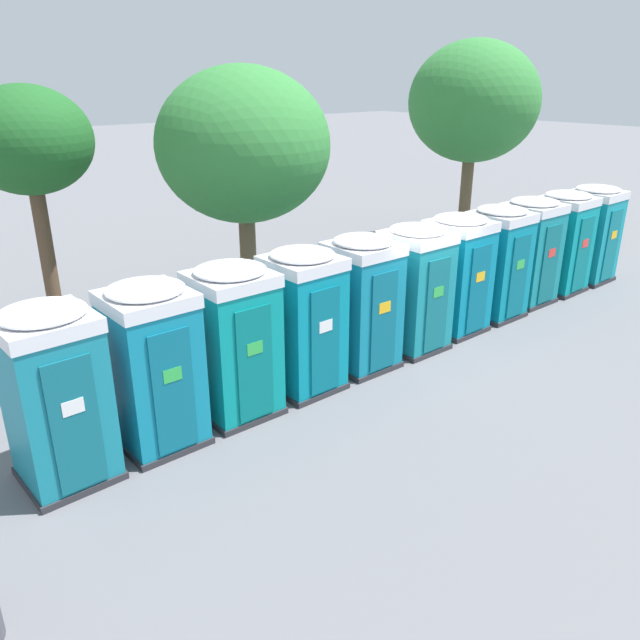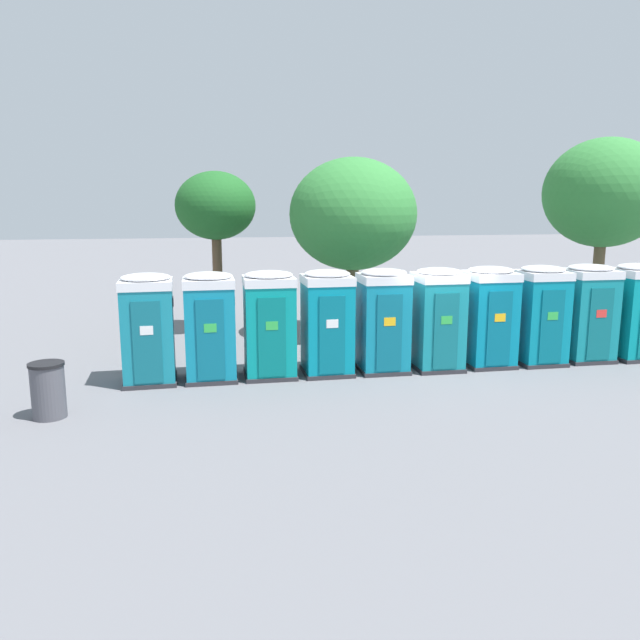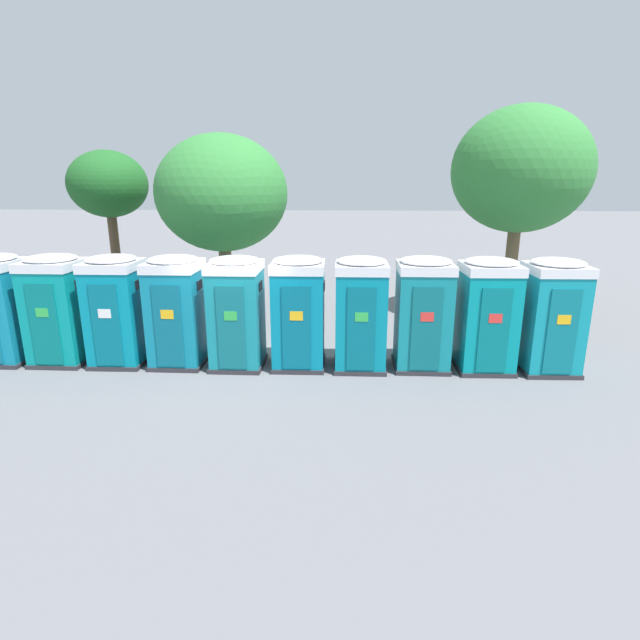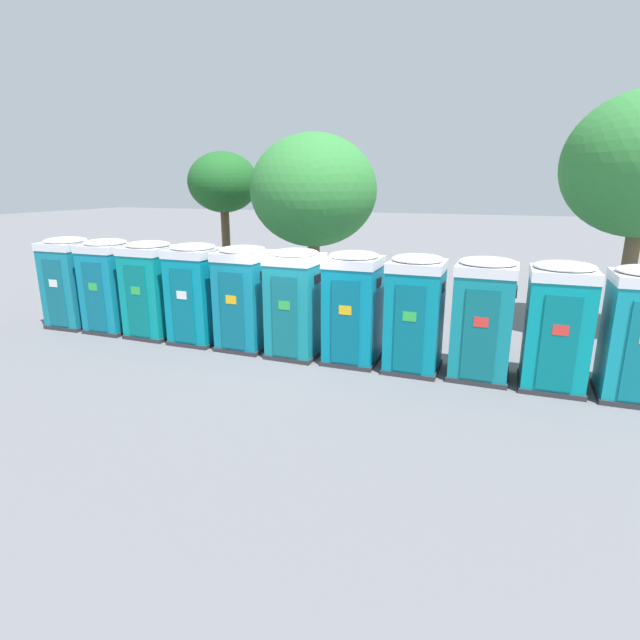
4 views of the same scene
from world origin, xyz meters
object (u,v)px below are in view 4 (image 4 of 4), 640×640
Objects in this scene: portapotty_5 at (295,303)px; portapotty_2 at (152,289)px; portapotty_3 at (196,293)px; portapotty_4 at (244,297)px; portapotty_9 at (557,325)px; portapotty_8 at (483,318)px; street_tree_0 at (314,191)px; street_tree_2 at (223,184)px; portapotty_1 at (110,285)px; portapotty_6 at (353,307)px; portapotty_10 at (640,333)px; portapotty_0 at (71,282)px; portapotty_7 at (415,313)px.

portapotty_2 is at bearing 178.90° from portapotty_5.
portapotty_3 is 2.78m from portapotty_5.
portapotty_9 is at bearing 0.03° from portapotty_4.
street_tree_0 reaches higher than portapotty_8.
street_tree_2 reaches higher than portapotty_3.
portapotty_1 and portapotty_6 have the same top height.
portapotty_6 is at bearing -0.11° from portapotty_2.
portapotty_4 and portapotty_5 have the same top height.
portapotty_3 and portapotty_10 have the same top height.
portapotty_9 is (4.18, -0.01, -0.00)m from portapotty_6.
portapotty_8 is 1.39m from portapotty_9.
portapotty_4 is at bearing 0.07° from portapotty_0.
portapotty_0 is at bearing -179.67° from portapotty_8.
portapotty_0 and portapotty_2 have the same top height.
street_tree_2 is (-10.81, 5.54, 2.67)m from portapotty_9.
portapotty_2 and portapotty_7 have the same top height.
portapotty_5 is 0.50× the size of street_tree_2.
portapotty_4 is 4.77m from street_tree_0.
portapotty_2 is (2.78, 0.03, -0.00)m from portapotty_0.
street_tree_2 is at bearing 113.91° from portapotty_3.
portapotty_10 is (8.35, -0.03, -0.00)m from portapotty_4.
portapotty_2 and portapotty_8 have the same top height.
portapotty_0 is 7.49m from street_tree_0.
portapotty_10 is 13.68m from street_tree_2.
portapotty_4 is at bearing -0.40° from portapotty_2.
portapotty_1 is at bearing 179.96° from portapotty_3.
portapotty_10 is at bearing -0.16° from portapotty_1.
portapotty_2 is 1.00× the size of portapotty_5.
portapotty_1 is at bearing -179.69° from portapotty_8.
portapotty_9 is 0.47× the size of street_tree_0.
portapotty_9 is at bearing -0.07° from portapotty_6.
portapotty_1 is 1.00× the size of portapotty_3.
portapotty_1 is 8.35m from portapotty_7.
portapotty_4 is 7.26m from street_tree_2.
portapotty_7 is at bearing -34.73° from street_tree_2.
portapotty_1 and portapotty_7 have the same top height.
portapotty_3 is at bearing 179.80° from portapotty_10.
portapotty_1 is 1.00× the size of portapotty_8.
portapotty_1 is 1.00× the size of portapotty_7.
portapotty_2 is at bearing 179.75° from portapotty_10.
portapotty_7 and portapotty_9 have the same top height.
portapotty_0 and portapotty_5 have the same top height.
street_tree_2 is at bearing 140.15° from portapotty_6.
portapotty_4 is (4.18, -0.01, 0.00)m from portapotty_1.
street_tree_2 is (1.72, 5.55, 2.67)m from portapotty_0.
portapotty_7 and portapotty_8 have the same top height.
portapotty_8 and portapotty_10 have the same top height.
portapotty_3 is 1.39m from portapotty_4.
street_tree_0 is at bearing 143.13° from portapotty_8.
portapotty_4 is 6.96m from portapotty_9.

